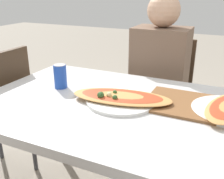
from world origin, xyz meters
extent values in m
cube|color=silver|center=(0.00, 0.00, 0.74)|extent=(1.16, 0.85, 0.04)
cylinder|color=#99999E|center=(-0.52, 0.37, 0.36)|extent=(0.05, 0.05, 0.72)
cylinder|color=#99999E|center=(0.52, 0.37, 0.36)|extent=(0.05, 0.05, 0.72)
cube|color=#3F2D1E|center=(0.09, 0.68, 0.42)|extent=(0.40, 0.40, 0.04)
cube|color=#3F2D1E|center=(0.09, 0.87, 0.68)|extent=(0.38, 0.03, 0.47)
cylinder|color=#38383D|center=(0.26, 0.51, 0.20)|extent=(0.03, 0.03, 0.40)
cylinder|color=#38383D|center=(-0.08, 0.51, 0.20)|extent=(0.03, 0.03, 0.40)
cylinder|color=#38383D|center=(0.26, 0.85, 0.20)|extent=(0.03, 0.03, 0.40)
cylinder|color=#38383D|center=(-0.08, 0.85, 0.20)|extent=(0.03, 0.03, 0.40)
cube|color=#3F2D1E|center=(-0.65, 0.04, 0.68)|extent=(0.03, 0.38, 0.47)
cylinder|color=#38383D|center=(-0.67, 0.21, 0.20)|extent=(0.03, 0.03, 0.40)
cylinder|color=#2D2D38|center=(0.17, 0.55, 0.22)|extent=(0.10, 0.10, 0.44)
cylinder|color=#2D2D38|center=(0.01, 0.55, 0.22)|extent=(0.10, 0.10, 0.44)
cube|color=brown|center=(0.09, 0.65, 0.73)|extent=(0.35, 0.25, 0.57)
sphere|color=tan|center=(0.09, 0.65, 1.12)|extent=(0.20, 0.20, 0.20)
cylinder|color=white|center=(0.08, 0.03, 0.76)|extent=(0.33, 0.33, 0.01)
ellipsoid|color=tan|center=(0.08, 0.03, 0.78)|extent=(0.49, 0.27, 0.02)
ellipsoid|color=#B24223|center=(0.08, 0.03, 0.79)|extent=(0.40, 0.22, 0.01)
sphere|color=#335928|center=(0.04, 0.04, 0.79)|extent=(0.02, 0.02, 0.02)
sphere|color=#335928|center=(0.00, -0.03, 0.80)|extent=(0.03, 0.03, 0.03)
sphere|color=beige|center=(0.03, -0.01, 0.79)|extent=(0.03, 0.03, 0.03)
sphere|color=#335928|center=(0.07, -0.02, 0.79)|extent=(0.02, 0.02, 0.02)
cylinder|color=#1E47B2|center=(-0.28, 0.06, 0.82)|extent=(0.07, 0.07, 0.12)
cylinder|color=silver|center=(-0.28, 0.06, 0.88)|extent=(0.06, 0.06, 0.00)
cube|color=brown|center=(0.41, 0.11, 0.76)|extent=(0.47, 0.30, 0.01)
camera|label=1|loc=(0.51, -1.00, 1.25)|focal=42.00mm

